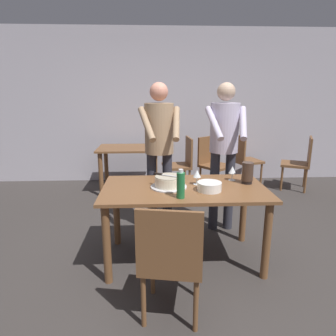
{
  "coord_description": "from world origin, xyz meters",
  "views": [
    {
      "loc": [
        -0.28,
        -2.67,
        1.62
      ],
      "look_at": [
        -0.15,
        0.15,
        0.9
      ],
      "focal_mm": 32.01,
      "sensor_mm": 36.0,
      "label": 1
    }
  ],
  "objects_px": {
    "wine_glass_near": "(197,174)",
    "chair_near_side": "(171,258)",
    "wine_glass_far": "(232,170)",
    "background_chair_0": "(243,158)",
    "plate_stack": "(209,186)",
    "main_dining_table": "(184,199)",
    "water_bottle": "(181,185)",
    "person_standing_beside": "(224,141)",
    "cake_knife": "(162,175)",
    "background_table": "(129,157)",
    "person_cutting_cake": "(159,142)",
    "cake_on_platter": "(169,182)",
    "hurricane_lamp": "(247,173)",
    "background_chair_3": "(213,162)",
    "background_chair_1": "(181,162)",
    "background_chair_2": "(300,161)"
  },
  "relations": [
    {
      "from": "hurricane_lamp",
      "to": "person_cutting_cake",
      "type": "height_order",
      "value": "person_cutting_cake"
    },
    {
      "from": "water_bottle",
      "to": "hurricane_lamp",
      "type": "xyz_separation_m",
      "value": [
        0.68,
        0.38,
        -0.01
      ]
    },
    {
      "from": "wine_glass_far",
      "to": "chair_near_side",
      "type": "height_order",
      "value": "chair_near_side"
    },
    {
      "from": "background_table",
      "to": "plate_stack",
      "type": "bearing_deg",
      "value": -68.25
    },
    {
      "from": "cake_on_platter",
      "to": "background_chair_0",
      "type": "distance_m",
      "value": 2.8
    },
    {
      "from": "cake_on_platter",
      "to": "background_chair_3",
      "type": "xyz_separation_m",
      "value": [
        0.84,
        2.13,
        -0.31
      ]
    },
    {
      "from": "background_table",
      "to": "person_cutting_cake",
      "type": "bearing_deg",
      "value": -72.85
    },
    {
      "from": "person_standing_beside",
      "to": "background_chair_3",
      "type": "relative_size",
      "value": 1.91
    },
    {
      "from": "hurricane_lamp",
      "to": "background_chair_2",
      "type": "height_order",
      "value": "hurricane_lamp"
    },
    {
      "from": "plate_stack",
      "to": "background_table",
      "type": "height_order",
      "value": "plate_stack"
    },
    {
      "from": "plate_stack",
      "to": "hurricane_lamp",
      "type": "distance_m",
      "value": 0.46
    },
    {
      "from": "background_table",
      "to": "background_chair_3",
      "type": "height_order",
      "value": "background_chair_3"
    },
    {
      "from": "wine_glass_near",
      "to": "person_cutting_cake",
      "type": "bearing_deg",
      "value": 122.21
    },
    {
      "from": "wine_glass_far",
      "to": "background_chair_2",
      "type": "relative_size",
      "value": 0.16
    },
    {
      "from": "main_dining_table",
      "to": "hurricane_lamp",
      "type": "height_order",
      "value": "hurricane_lamp"
    },
    {
      "from": "main_dining_table",
      "to": "water_bottle",
      "type": "bearing_deg",
      "value": -101.85
    },
    {
      "from": "person_cutting_cake",
      "to": "person_standing_beside",
      "type": "bearing_deg",
      "value": 2.33
    },
    {
      "from": "chair_near_side",
      "to": "background_chair_1",
      "type": "distance_m",
      "value": 2.92
    },
    {
      "from": "cake_on_platter",
      "to": "plate_stack",
      "type": "height_order",
      "value": "cake_on_platter"
    },
    {
      "from": "hurricane_lamp",
      "to": "wine_glass_near",
      "type": "bearing_deg",
      "value": -178.82
    },
    {
      "from": "main_dining_table",
      "to": "wine_glass_far",
      "type": "relative_size",
      "value": 10.64
    },
    {
      "from": "background_chair_0",
      "to": "background_chair_3",
      "type": "xyz_separation_m",
      "value": [
        -0.59,
        -0.26,
        0.0
      ]
    },
    {
      "from": "plate_stack",
      "to": "background_chair_0",
      "type": "height_order",
      "value": "background_chair_0"
    },
    {
      "from": "plate_stack",
      "to": "wine_glass_near",
      "type": "xyz_separation_m",
      "value": [
        -0.09,
        0.19,
        0.06
      ]
    },
    {
      "from": "cake_knife",
      "to": "person_cutting_cake",
      "type": "xyz_separation_m",
      "value": [
        -0.01,
        0.6,
        0.21
      ]
    },
    {
      "from": "person_standing_beside",
      "to": "main_dining_table",
      "type": "bearing_deg",
      "value": -127.88
    },
    {
      "from": "water_bottle",
      "to": "background_table",
      "type": "relative_size",
      "value": 0.25
    },
    {
      "from": "plate_stack",
      "to": "wine_glass_near",
      "type": "relative_size",
      "value": 1.53
    },
    {
      "from": "background_chair_1",
      "to": "wine_glass_near",
      "type": "bearing_deg",
      "value": -90.96
    },
    {
      "from": "plate_stack",
      "to": "person_standing_beside",
      "type": "distance_m",
      "value": 0.88
    },
    {
      "from": "wine_glass_near",
      "to": "chair_near_side",
      "type": "bearing_deg",
      "value": -108.73
    },
    {
      "from": "cake_knife",
      "to": "chair_near_side",
      "type": "relative_size",
      "value": 0.27
    },
    {
      "from": "plate_stack",
      "to": "wine_glass_near",
      "type": "distance_m",
      "value": 0.22
    },
    {
      "from": "cake_knife",
      "to": "person_standing_beside",
      "type": "height_order",
      "value": "person_standing_beside"
    },
    {
      "from": "cake_knife",
      "to": "wine_glass_near",
      "type": "relative_size",
      "value": 1.7
    },
    {
      "from": "background_chair_0",
      "to": "person_standing_beside",
      "type": "bearing_deg",
      "value": -114.09
    },
    {
      "from": "plate_stack",
      "to": "background_table",
      "type": "bearing_deg",
      "value": 111.75
    },
    {
      "from": "wine_glass_far",
      "to": "background_chair_1",
      "type": "bearing_deg",
      "value": 100.21
    },
    {
      "from": "cake_on_platter",
      "to": "person_cutting_cake",
      "type": "height_order",
      "value": "person_cutting_cake"
    },
    {
      "from": "wine_glass_far",
      "to": "background_chair_0",
      "type": "distance_m",
      "value": 2.35
    },
    {
      "from": "wine_glass_far",
      "to": "person_standing_beside",
      "type": "xyz_separation_m",
      "value": [
        0.01,
        0.46,
        0.22
      ]
    },
    {
      "from": "plate_stack",
      "to": "background_chair_2",
      "type": "distance_m",
      "value": 2.96
    },
    {
      "from": "background_table",
      "to": "hurricane_lamp",
      "type": "bearing_deg",
      "value": -57.59
    },
    {
      "from": "wine_glass_near",
      "to": "hurricane_lamp",
      "type": "xyz_separation_m",
      "value": [
        0.49,
        0.01,
        0.0
      ]
    },
    {
      "from": "water_bottle",
      "to": "cake_knife",
      "type": "bearing_deg",
      "value": 114.72
    },
    {
      "from": "cake_on_platter",
      "to": "hurricane_lamp",
      "type": "height_order",
      "value": "hurricane_lamp"
    },
    {
      "from": "main_dining_table",
      "to": "plate_stack",
      "type": "relative_size",
      "value": 6.96
    },
    {
      "from": "main_dining_table",
      "to": "water_bottle",
      "type": "height_order",
      "value": "water_bottle"
    },
    {
      "from": "cake_on_platter",
      "to": "water_bottle",
      "type": "relative_size",
      "value": 1.36
    },
    {
      "from": "background_chair_0",
      "to": "background_chair_2",
      "type": "relative_size",
      "value": 1.0
    }
  ]
}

